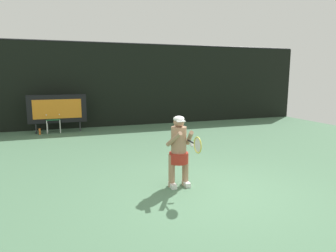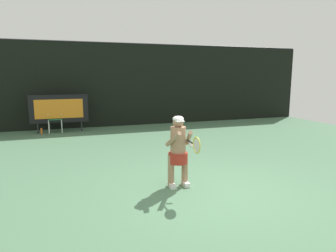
{
  "view_description": "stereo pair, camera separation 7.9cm",
  "coord_description": "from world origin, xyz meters",
  "views": [
    {
      "loc": [
        -2.67,
        -4.89,
        2.25
      ],
      "look_at": [
        -0.29,
        1.81,
        1.05
      ],
      "focal_mm": 32.19,
      "sensor_mm": 36.0,
      "label": 1
    },
    {
      "loc": [
        -2.59,
        -4.91,
        2.25
      ],
      "look_at": [
        -0.29,
        1.81,
        1.05
      ],
      "focal_mm": 32.19,
      "sensor_mm": 36.0,
      "label": 2
    }
  ],
  "objects": [
    {
      "name": "water_bottle",
      "position": [
        -3.53,
        7.44,
        0.12
      ],
      "size": [
        0.07,
        0.07,
        0.27
      ],
      "color": "orange",
      "rests_on": "ground"
    },
    {
      "name": "tennis_racket",
      "position": [
        -0.37,
        -0.01,
        1.0
      ],
      "size": [
        0.03,
        0.6,
        0.31
      ],
      "rotation": [
        0.0,
        0.0,
        0.01
      ],
      "color": "black"
    },
    {
      "name": "backdrop_screen",
      "position": [
        0.0,
        8.5,
        1.81
      ],
      "size": [
        18.0,
        0.12,
        3.66
      ],
      "color": "black",
      "rests_on": "ground"
    },
    {
      "name": "umpire_chair",
      "position": [
        -3.02,
        7.76,
        0.62
      ],
      "size": [
        0.52,
        0.44,
        1.08
      ],
      "color": "white",
      "rests_on": "ground"
    },
    {
      "name": "tennis_player",
      "position": [
        -0.49,
        0.6,
        0.79
      ],
      "size": [
        0.53,
        0.6,
        1.46
      ],
      "color": "white",
      "rests_on": "ground"
    },
    {
      "name": "scoreboard",
      "position": [
        -2.84,
        7.66,
        0.95
      ],
      "size": [
        2.2,
        0.21,
        1.5
      ],
      "color": "black",
      "rests_on": "ground"
    },
    {
      "name": "ground",
      "position": [
        0.0,
        -0.19,
        -0.01
      ],
      "size": [
        18.0,
        22.0,
        0.03
      ],
      "color": "#4C7354"
    }
  ]
}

